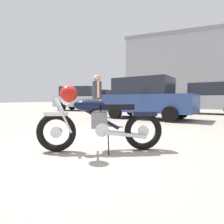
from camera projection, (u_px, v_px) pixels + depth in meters
ground_plane at (94, 147)px, 3.37m from camera, size 80.00×80.00×0.00m
vintage_motorcycle at (97, 122)px, 3.07m from camera, size 1.85×1.19×1.07m
bystander at (97, 94)px, 6.20m from camera, size 0.34×0.36×1.66m
white_estate_far at (99, 99)px, 17.02m from camera, size 4.37×2.29×1.67m
red_hatchback_near at (208, 98)px, 10.89m from camera, size 3.97×1.97×1.78m
dark_sedan_left at (80, 98)px, 14.01m from camera, size 4.14×2.36×1.78m
silver_sedan_mid at (147, 98)px, 8.20m from camera, size 4.09×2.23×1.78m
industrial_building at (206, 71)px, 29.91m from camera, size 24.36×12.61×19.06m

